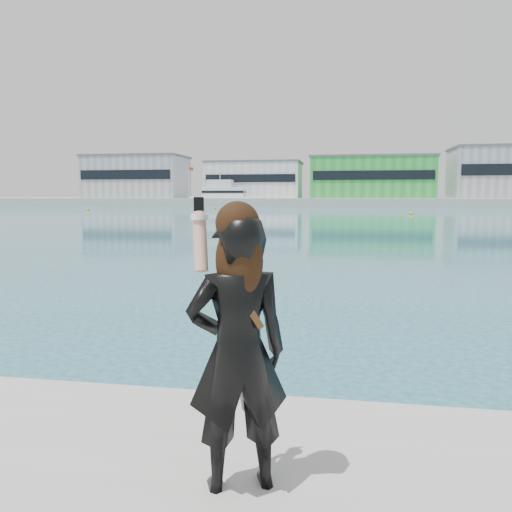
# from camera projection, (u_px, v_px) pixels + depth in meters

# --- Properties ---
(far_quay) EXTENTS (320.00, 40.00, 2.00)m
(far_quay) POSITION_uv_depth(u_px,v_px,m) (339.00, 202.00, 131.03)
(far_quay) COLOR #9E9E99
(far_quay) RESTS_ON ground
(warehouse_grey_left) EXTENTS (26.52, 16.36, 11.50)m
(warehouse_grey_left) POSITION_uv_depth(u_px,v_px,m) (137.00, 177.00, 137.44)
(warehouse_grey_left) COLOR gray
(warehouse_grey_left) RESTS_ON far_quay
(warehouse_white) EXTENTS (24.48, 15.35, 9.50)m
(warehouse_white) POSITION_uv_depth(u_px,v_px,m) (255.00, 180.00, 132.04)
(warehouse_white) COLOR silver
(warehouse_white) RESTS_ON far_quay
(warehouse_green) EXTENTS (30.60, 16.36, 10.50)m
(warehouse_green) POSITION_uv_depth(u_px,v_px,m) (371.00, 177.00, 126.96)
(warehouse_green) COLOR green
(warehouse_green) RESTS_ON far_quay
(warehouse_grey_right) EXTENTS (25.50, 15.35, 12.50)m
(warehouse_grey_right) POSITION_uv_depth(u_px,v_px,m) (505.00, 172.00, 121.48)
(warehouse_grey_right) COLOR gray
(warehouse_grey_right) RESTS_ON far_quay
(flagpole_left) EXTENTS (1.28, 0.16, 8.00)m
(flagpole_left) POSITION_uv_depth(u_px,v_px,m) (189.00, 180.00, 127.89)
(flagpole_left) COLOR silver
(flagpole_left) RESTS_ON far_quay
(flagpole_right) EXTENTS (1.28, 0.16, 8.00)m
(flagpole_right) POSITION_uv_depth(u_px,v_px,m) (433.00, 179.00, 117.86)
(flagpole_right) COLOR silver
(flagpole_right) RESTS_ON far_quay
(motor_yacht) EXTENTS (18.32, 5.49, 8.49)m
(motor_yacht) POSITION_uv_depth(u_px,v_px,m) (226.00, 197.00, 121.99)
(motor_yacht) COLOR silver
(motor_yacht) RESTS_ON ground
(buoy_near) EXTENTS (0.50, 0.50, 0.50)m
(buoy_near) POSITION_uv_depth(u_px,v_px,m) (411.00, 214.00, 71.31)
(buoy_near) COLOR #EAAE0C
(buoy_near) RESTS_ON ground
(buoy_far) EXTENTS (0.50, 0.50, 0.50)m
(buoy_far) POSITION_uv_depth(u_px,v_px,m) (88.00, 210.00, 91.03)
(buoy_far) COLOR #EAAE0C
(buoy_far) RESTS_ON ground
(buoy_extra) EXTENTS (0.50, 0.50, 0.50)m
(buoy_extra) POSITION_uv_depth(u_px,v_px,m) (215.00, 209.00, 99.66)
(buoy_extra) COLOR #EAAE0C
(buoy_extra) RESTS_ON ground
(woman) EXTENTS (0.77, 0.64, 1.90)m
(woman) POSITION_uv_depth(u_px,v_px,m) (237.00, 345.00, 3.19)
(woman) COLOR black
(woman) RESTS_ON near_quay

